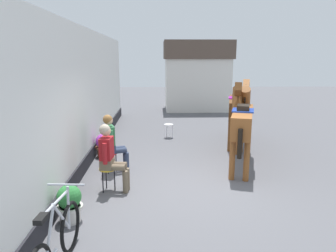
{
  "coord_description": "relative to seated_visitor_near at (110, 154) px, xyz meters",
  "views": [
    {
      "loc": [
        -0.65,
        -6.19,
        2.67
      ],
      "look_at": [
        -0.4,
        1.2,
        1.05
      ],
      "focal_mm": 33.5,
      "sensor_mm": 36.0,
      "label": 1
    }
  ],
  "objects": [
    {
      "name": "ground_plane",
      "position": [
        1.61,
        3.16,
        -0.78
      ],
      "size": [
        40.0,
        40.0,
        0.0
      ],
      "primitive_type": "plane",
      "color": "#56565B"
    },
    {
      "name": "pub_facade_wall",
      "position": [
        -0.94,
        1.66,
        0.76
      ],
      "size": [
        0.34,
        14.0,
        3.4
      ],
      "color": "white",
      "rests_on": "ground_plane"
    },
    {
      "name": "distant_cottage",
      "position": [
        3.01,
        10.35,
        1.02
      ],
      "size": [
        3.4,
        2.6,
        3.5
      ],
      "color": "silver",
      "rests_on": "ground_plane"
    },
    {
      "name": "seated_visitor_near",
      "position": [
        0.0,
        0.0,
        0.0
      ],
      "size": [
        0.61,
        0.49,
        1.39
      ],
      "color": "gold",
      "rests_on": "ground_plane"
    },
    {
      "name": "seated_visitor_far",
      "position": [
        -0.11,
        1.09,
        0.0
      ],
      "size": [
        0.61,
        0.48,
        1.39
      ],
      "color": "red",
      "rests_on": "ground_plane"
    },
    {
      "name": "saddled_horse_near",
      "position": [
        3.08,
        1.51,
        0.38
      ],
      "size": [
        1.16,
        2.9,
        2.06
      ],
      "color": "brown",
      "rests_on": "ground_plane"
    },
    {
      "name": "saddled_horse_far",
      "position": [
        3.4,
        3.45,
        0.38
      ],
      "size": [
        0.98,
        2.95,
        2.06
      ],
      "color": "brown",
      "rests_on": "ground_plane"
    },
    {
      "name": "flower_planter_near",
      "position": [
        -0.5,
        -1.23,
        -0.44
      ],
      "size": [
        0.43,
        0.43,
        0.64
      ],
      "color": "beige",
      "rests_on": "ground_plane"
    },
    {
      "name": "flower_planter_far",
      "position": [
        -0.53,
        2.27,
        -0.44
      ],
      "size": [
        0.43,
        0.43,
        0.64
      ],
      "color": "#A85638",
      "rests_on": "ground_plane"
    },
    {
      "name": "leaning_bicycle",
      "position": [
        -0.3,
        -2.54,
        -0.38
      ],
      "size": [
        0.5,
        1.76,
        1.02
      ],
      "color": "black",
      "rests_on": "ground_plane"
    },
    {
      "name": "spare_stool_white",
      "position": [
        1.33,
        4.33,
        -0.38
      ],
      "size": [
        0.32,
        0.32,
        0.46
      ],
      "color": "white",
      "rests_on": "ground_plane"
    }
  ]
}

